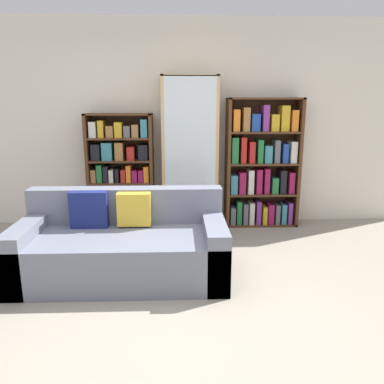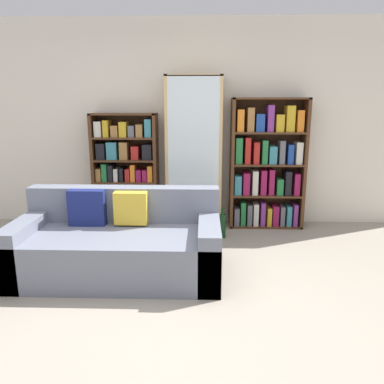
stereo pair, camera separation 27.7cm
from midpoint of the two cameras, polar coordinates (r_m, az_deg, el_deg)
ground_plane at (r=3.13m, az=-0.50°, el=-18.02°), size 16.00×16.00×0.00m
wall_back at (r=5.10m, az=0.56°, el=10.30°), size 6.33×0.06×2.70m
couch at (r=3.71m, az=-8.97°, el=-8.00°), size 1.94×0.92×0.80m
bookshelf_left at (r=5.05m, az=-8.57°, el=3.10°), size 0.85×0.32×1.50m
display_cabinet at (r=4.92m, az=1.90°, el=5.90°), size 0.72×0.36×1.97m
bookshelf_right at (r=5.05m, az=12.86°, el=3.81°), size 0.97×0.32×1.69m
wine_bottle at (r=4.66m, az=6.40°, el=-5.11°), size 0.08×0.08×0.38m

